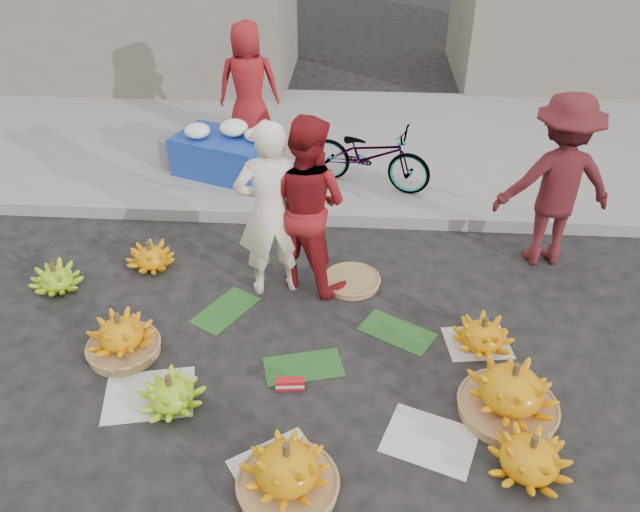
# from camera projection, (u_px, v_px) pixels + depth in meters

# --- Properties ---
(ground) EXTENTS (80.00, 80.00, 0.00)m
(ground) POSITION_uv_depth(u_px,v_px,m) (317.00, 351.00, 5.39)
(ground) COLOR black
(ground) RESTS_ON ground
(curb) EXTENTS (40.00, 0.25, 0.15)m
(curb) POSITION_uv_depth(u_px,v_px,m) (331.00, 216.00, 7.17)
(curb) COLOR gray
(curb) RESTS_ON ground
(sidewalk) EXTENTS (40.00, 4.00, 0.12)m
(sidewalk) POSITION_uv_depth(u_px,v_px,m) (339.00, 142.00, 8.91)
(sidewalk) COLOR gray
(sidewalk) RESTS_ON ground
(newspaper_scatter) EXTENTS (3.20, 1.80, 0.00)m
(newspaper_scatter) POSITION_uv_depth(u_px,v_px,m) (310.00, 423.00, 4.73)
(newspaper_scatter) COLOR silver
(newspaper_scatter) RESTS_ON ground
(banana_leaves) EXTENTS (2.00, 1.00, 0.00)m
(banana_leaves) POSITION_uv_depth(u_px,v_px,m) (307.00, 335.00, 5.56)
(banana_leaves) COLOR #1B4D19
(banana_leaves) RESTS_ON ground
(banana_bunch_0) EXTENTS (0.67, 0.67, 0.43)m
(banana_bunch_0) POSITION_uv_depth(u_px,v_px,m) (121.00, 337.00, 5.28)
(banana_bunch_0) COLOR olive
(banana_bunch_0) RESTS_ON ground
(banana_bunch_1) EXTENTS (0.56, 0.56, 0.31)m
(banana_bunch_1) POSITION_uv_depth(u_px,v_px,m) (171.00, 393.00, 4.81)
(banana_bunch_1) COLOR #77B219
(banana_bunch_1) RESTS_ON ground
(banana_bunch_2) EXTENTS (0.71, 0.71, 0.46)m
(banana_bunch_2) POSITION_uv_depth(u_px,v_px,m) (287.00, 471.00, 4.14)
(banana_bunch_2) COLOR olive
(banana_bunch_2) RESTS_ON ground
(banana_bunch_3) EXTENTS (0.58, 0.58, 0.36)m
(banana_bunch_3) POSITION_uv_depth(u_px,v_px,m) (530.00, 457.00, 4.29)
(banana_bunch_3) COLOR orange
(banana_bunch_3) RESTS_ON ground
(banana_bunch_4) EXTENTS (0.81, 0.81, 0.50)m
(banana_bunch_4) POSITION_uv_depth(u_px,v_px,m) (511.00, 392.00, 4.70)
(banana_bunch_4) COLOR olive
(banana_bunch_4) RESTS_ON ground
(banana_bunch_5) EXTENTS (0.65, 0.65, 0.32)m
(banana_bunch_5) POSITION_uv_depth(u_px,v_px,m) (483.00, 335.00, 5.36)
(banana_bunch_5) COLOR orange
(banana_bunch_5) RESTS_ON ground
(banana_bunch_6) EXTENTS (0.55, 0.55, 0.29)m
(banana_bunch_6) POSITION_uv_depth(u_px,v_px,m) (56.00, 278.00, 6.08)
(banana_bunch_6) COLOR #77B219
(banana_bunch_6) RESTS_ON ground
(banana_bunch_7) EXTENTS (0.48, 0.48, 0.30)m
(banana_bunch_7) POSITION_uv_depth(u_px,v_px,m) (151.00, 256.00, 6.38)
(banana_bunch_7) COLOR orange
(banana_bunch_7) RESTS_ON ground
(basket_spare) EXTENTS (0.71, 0.71, 0.06)m
(basket_spare) POSITION_uv_depth(u_px,v_px,m) (352.00, 281.00, 6.18)
(basket_spare) COLOR olive
(basket_spare) RESTS_ON ground
(incense_stack) EXTENTS (0.24, 0.10, 0.09)m
(incense_stack) POSITION_uv_depth(u_px,v_px,m) (290.00, 384.00, 5.00)
(incense_stack) COLOR red
(incense_stack) RESTS_ON ground
(vendor_cream) EXTENTS (0.73, 0.59, 1.74)m
(vendor_cream) POSITION_uv_depth(u_px,v_px,m) (270.00, 211.00, 5.67)
(vendor_cream) COLOR white
(vendor_cream) RESTS_ON ground
(vendor_red) EXTENTS (1.05, 0.96, 1.74)m
(vendor_red) POSITION_uv_depth(u_px,v_px,m) (306.00, 205.00, 5.77)
(vendor_red) COLOR maroon
(vendor_red) RESTS_ON ground
(man_striped) EXTENTS (1.22, 0.79, 1.79)m
(man_striped) POSITION_uv_depth(u_px,v_px,m) (557.00, 182.00, 6.09)
(man_striped) COLOR maroon
(man_striped) RESTS_ON ground
(flower_table) EXTENTS (1.35, 1.09, 0.68)m
(flower_table) POSITION_uv_depth(u_px,v_px,m) (224.00, 152.00, 7.83)
(flower_table) COLOR navy
(flower_table) RESTS_ON sidewalk
(grey_bucket) EXTENTS (0.34, 0.34, 0.39)m
(grey_bucket) POSITION_uv_depth(u_px,v_px,m) (172.00, 152.00, 8.05)
(grey_bucket) COLOR slate
(grey_bucket) RESTS_ON sidewalk
(flower_vendor) EXTENTS (0.88, 0.63, 1.66)m
(flower_vendor) POSITION_uv_depth(u_px,v_px,m) (249.00, 85.00, 8.27)
(flower_vendor) COLOR maroon
(flower_vendor) RESTS_ON sidewalk
(bicycle) EXTENTS (1.01, 1.62, 0.81)m
(bicycle) POSITION_uv_depth(u_px,v_px,m) (369.00, 155.00, 7.48)
(bicycle) COLOR gray
(bicycle) RESTS_ON sidewalk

